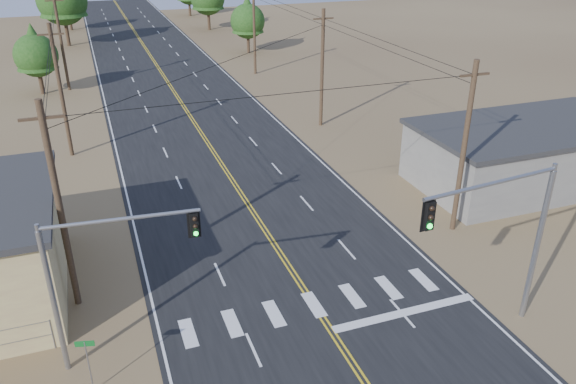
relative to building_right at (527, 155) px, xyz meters
name	(u,v)px	position (x,y,z in m)	size (l,w,h in m)	color
road	(210,147)	(-19.00, 14.00, -1.99)	(15.00, 200.00, 0.02)	black
building_right	(527,155)	(0.00, 0.00, 0.00)	(15.00, 8.00, 4.00)	gray
utility_pole_left_near	(60,207)	(-29.50, -4.00, 3.12)	(1.80, 0.30, 10.00)	#4C3826
utility_pole_left_mid	(61,91)	(-29.50, 16.00, 3.12)	(1.80, 0.30, 10.00)	#4C3826
utility_pole_left_far	(61,42)	(-29.50, 36.00, 3.12)	(1.80, 0.30, 10.00)	#4C3826
utility_pole_right_near	(464,148)	(-8.50, -4.00, 3.12)	(1.80, 0.30, 10.00)	#4C3826
utility_pole_right_mid	(322,68)	(-8.50, 16.00, 3.12)	(1.80, 0.30, 10.00)	#4C3826
utility_pole_right_far	(254,30)	(-8.50, 36.00, 3.12)	(1.80, 0.30, 10.00)	#4C3826
signal_mast_left	(96,268)	(-28.29, -8.60, 2.55)	(5.90, 0.87, 6.68)	gray
signal_mast_right	(509,227)	(-12.22, -12.21, 3.17)	(6.68, 1.06, 7.60)	gray
street_sign	(87,358)	(-29.07, -10.08, -0.37)	(0.71, 0.21, 2.44)	gray
tree_left_near	(35,51)	(-32.13, 35.32, 2.46)	(4.38, 4.38, 7.30)	#3F2D1E
tree_right_near	(247,18)	(-5.95, 47.62, 2.73)	(4.64, 4.64, 7.73)	#3F2D1E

